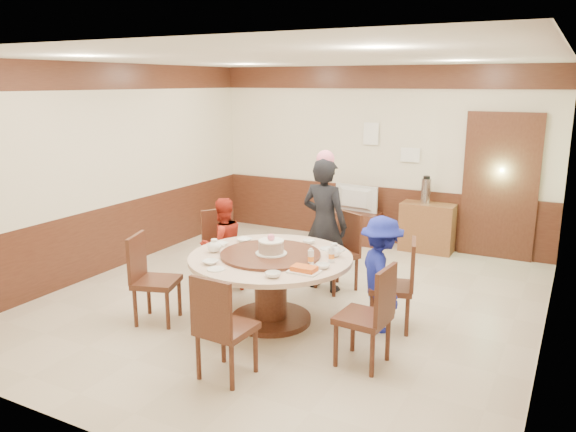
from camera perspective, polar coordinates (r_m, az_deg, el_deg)
The scene contains 31 objects.
room at distance 6.48m, azimuth 0.38°, elevation 0.34°, with size 6.00×6.04×2.84m.
banquet_table at distance 6.05m, azimuth -1.77°, elevation -6.01°, with size 1.75×1.75×0.78m.
chair_0 at distance 6.09m, azimuth 10.58°, elevation -8.43°, with size 0.55×0.54×0.97m.
chair_1 at distance 7.09m, azimuth 5.05°, elevation -5.05°, with size 0.59×0.60×0.97m.
chair_2 at distance 7.21m, azimuth -6.59°, elevation -4.77°, with size 0.62×0.61×0.97m.
chair_3 at distance 6.31m, azimuth -13.32°, elevation -7.78°, with size 0.56×0.56×0.97m.
chair_4 at distance 5.08m, azimuth -6.37°, elevation -12.87°, with size 0.46×0.47×0.97m.
chair_5 at distance 5.30m, azimuth 7.80°, elevation -11.73°, with size 0.48×0.47×0.97m.
person_standing at distance 6.94m, azimuth 3.72°, elevation -0.88°, with size 0.61×0.40×1.67m, color black.
person_red at distance 6.99m, azimuth -6.66°, elevation -2.92°, with size 0.57×0.45×1.18m, color #A32415.
person_blue at distance 5.91m, azimuth 9.43°, elevation -5.87°, with size 0.79×0.45×1.23m, color #172195.
birthday_cake at distance 5.93m, azimuth -1.73°, elevation -3.14°, with size 0.33×0.33×0.22m.
teapot_left at distance 6.14m, azimuth -7.49°, elevation -3.12°, with size 0.17×0.15×0.13m, color white.
teapot_right at distance 5.96m, azimuth 4.69°, elevation -3.58°, with size 0.17×0.15×0.13m, color white.
bowl_0 at distance 6.51m, azimuth -4.44°, elevation -2.45°, with size 0.17×0.17×0.04m, color white.
bowl_1 at distance 5.34m, azimuth -1.54°, elevation -5.97°, with size 0.15×0.15×0.05m, color white.
bowl_2 at distance 5.77m, azimuth -7.88°, elevation -4.67°, with size 0.16×0.16×0.04m, color white.
bowl_3 at distance 5.59m, azimuth 3.55°, elevation -5.12°, with size 0.14×0.14×0.04m, color white.
bowl_4 at distance 6.39m, azimuth -6.79°, elevation -2.84°, with size 0.15×0.15×0.04m, color white.
bowl_5 at distance 6.42m, azimuth 2.13°, elevation -2.63°, with size 0.14×0.14×0.04m, color white.
saucer_near at distance 5.59m, azimuth -7.34°, elevation -5.38°, with size 0.18×0.18×0.01m, color white.
saucer_far at distance 6.22m, azimuth 4.11°, elevation -3.34°, with size 0.18×0.18×0.01m, color white.
shrimp_platter at distance 5.46m, azimuth 1.65°, elevation -5.48°, with size 0.30×0.20×0.06m.
bottle_0 at distance 5.66m, azimuth 2.33°, elevation -4.26°, with size 0.06×0.06×0.16m, color white.
bottle_1 at distance 5.75m, azimuth 4.44°, elevation -3.98°, with size 0.06×0.06×0.16m, color white.
tv_stand at distance 9.22m, azimuth 6.65°, elevation -1.08°, with size 0.85×0.45×0.50m, color #452215.
television at distance 9.11m, azimuth 6.73°, elevation 1.75°, with size 0.75×0.10×0.43m, color gray.
side_cabinet at distance 8.87m, azimuth 13.96°, elevation -1.13°, with size 0.80×0.40×0.75m, color brown.
thermos at distance 8.76m, azimuth 13.84°, elevation 2.48°, with size 0.15×0.15×0.38m, color silver.
notice_left at distance 9.09m, azimuth 8.42°, elevation 8.27°, with size 0.25×0.00×0.35m, color white.
notice_right at distance 8.93m, azimuth 12.30°, elevation 6.08°, with size 0.30×0.00×0.22m, color white.
Camera 1 is at (2.91, -5.59, 2.55)m, focal length 35.00 mm.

